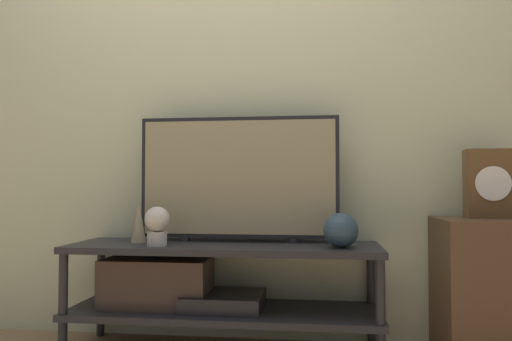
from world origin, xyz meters
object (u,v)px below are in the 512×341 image
television (239,178)px  vase_slim_bronze (139,221)px  vase_round_glass (341,230)px  decorative_bust (157,224)px  mantel_clock (489,184)px

television → vase_slim_bronze: 0.52m
vase_round_glass → vase_slim_bronze: bearing=174.2°
television → decorative_bust: bearing=-150.1°
decorative_bust → vase_round_glass: bearing=1.4°
vase_slim_bronze → decorative_bust: 0.17m
mantel_clock → television: bearing=178.4°
vase_slim_bronze → vase_round_glass: bearing=-5.8°
vase_slim_bronze → mantel_clock: size_ratio=0.67×
television → vase_slim_bronze: television is taller
decorative_bust → television: bearing=29.9°
vase_slim_bronze → mantel_clock: bearing=1.6°
vase_round_glass → mantel_clock: (0.66, 0.14, 0.20)m
vase_round_glass → mantel_clock: bearing=12.2°
decorative_bust → mantel_clock: 1.50m
vase_round_glass → decorative_bust: size_ratio=0.86×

